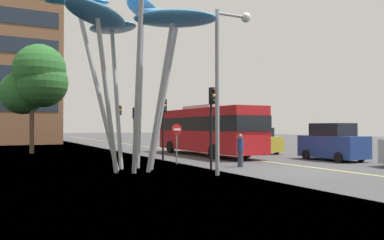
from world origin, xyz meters
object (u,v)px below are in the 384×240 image
Objects in this scene: no_entry_sign at (177,137)px; traffic_light_opposite at (119,118)px; traffic_light_kerb_far at (164,116)px; street_lamp at (226,68)px; leaf_sculpture at (138,20)px; traffic_light_kerb_near at (212,110)px; traffic_light_island_mid at (135,121)px; car_parked_far at (256,141)px; pedestrian at (240,150)px; red_bus at (207,128)px; car_parked_mid at (333,143)px.

traffic_light_opposite is at bearing 86.79° from no_entry_sign.
traffic_light_kerb_far is 7.76m from street_lamp.
leaf_sculpture reaches higher than traffic_light_kerb_near.
traffic_light_island_mid is at bearing 90.50° from traffic_light_kerb_near.
no_entry_sign is (-9.31, -5.36, 0.54)m from car_parked_far.
traffic_light_opposite is 2.30× the size of pedestrian.
street_lamp reaches higher than pedestrian.
no_entry_sign is at bearing -94.84° from traffic_light_kerb_far.
traffic_light_opposite reaches higher than pedestrian.
traffic_light_opposite is at bearing 88.38° from traffic_light_kerb_near.
leaf_sculpture is 5.49m from traffic_light_kerb_near.
traffic_light_kerb_far is (3.24, 4.54, -4.35)m from leaf_sculpture.
no_entry_sign is (-0.19, -2.28, -1.22)m from traffic_light_kerb_far.
traffic_light_kerb_far reaches higher than no_entry_sign.
traffic_light_opposite is (0.57, 5.70, 0.31)m from traffic_light_island_mid.
traffic_light_opposite is at bearing 115.76° from red_bus.
traffic_light_kerb_far reaches higher than car_parked_mid.
street_lamp reaches higher than car_parked_far.
pedestrian is (2.09, -10.49, -1.66)m from traffic_light_island_mid.
leaf_sculpture is at bearing -136.73° from red_bus.
street_lamp is at bearing -131.59° from car_parked_far.
no_entry_sign is (-2.27, 2.86, 0.63)m from pedestrian.
pedestrian is at bearing 15.60° from traffic_light_kerb_near.
street_lamp is (-0.28, -12.87, 2.10)m from traffic_light_island_mid.
traffic_light_island_mid is 5.74m from traffic_light_opposite.
no_entry_sign is (-9.58, 2.13, 0.42)m from car_parked_mid.
red_bus is at bearing -176.27° from car_parked_far.
red_bus is 11.85m from leaf_sculpture.
pedestrian is at bearing -174.32° from car_parked_mid.
car_parked_mid reaches higher than pedestrian.
street_lamp is (2.94, -2.97, -2.44)m from leaf_sculpture.
leaf_sculpture is 6.74m from no_entry_sign.
leaf_sculpture is 5.43× the size of pedestrian.
car_parked_mid is 0.92× the size of car_parked_far.
leaf_sculpture is at bearing -125.48° from traffic_light_kerb_far.
leaf_sculpture is 16.61m from traffic_light_opposite.
red_bus is 2.91× the size of traffic_light_kerb_near.
traffic_light_kerb_far is at bearing -148.50° from red_bus.
no_entry_sign is (-0.75, -13.34, -1.33)m from traffic_light_opposite.
traffic_light_kerb_far reaches higher than traffic_light_island_mid.
traffic_light_opposite is 18.69m from street_lamp.
leaf_sculpture is at bearing 173.64° from pedestrian.
traffic_light_opposite is 13.43m from no_entry_sign.
car_parked_mid is at bearing 0.61° from leaf_sculpture.
traffic_light_opposite is 0.93× the size of car_parked_mid.
car_parked_far is at bearing 48.41° from street_lamp.
traffic_light_opposite reaches higher than traffic_light_island_mid.
traffic_light_kerb_near is 11.06m from traffic_light_island_mid.
leaf_sculpture is 2.20× the size of car_parked_mid.
leaf_sculpture is at bearing -179.39° from car_parked_mid.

